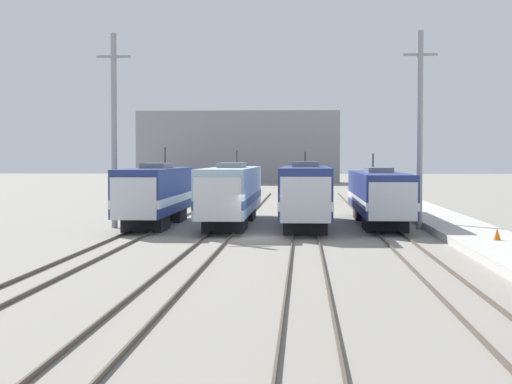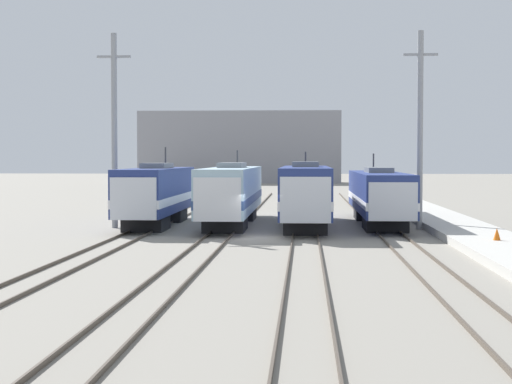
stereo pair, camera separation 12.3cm
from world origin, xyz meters
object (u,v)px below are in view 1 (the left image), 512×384
locomotive_center_left (231,193)px  locomotive_far_right (379,195)px  catenary_tower_right (420,128)px  locomotive_far_left (155,194)px  traffic_cone (497,234)px  locomotive_center_right (305,194)px  catenary_tower_left (114,129)px

locomotive_center_left → locomotive_far_right: size_ratio=1.01×
catenary_tower_right → locomotive_far_left: bearing=175.0°
locomotive_center_left → traffic_cone: (14.63, -14.39, -1.45)m
locomotive_center_left → locomotive_far_right: (10.03, 0.90, -0.16)m
locomotive_far_right → catenary_tower_right: catenary_tower_right is taller
locomotive_far_left → locomotive_center_right: locomotive_far_left is taller
locomotive_center_right → locomotive_center_left: bearing=161.5°
traffic_cone → catenary_tower_right: bearing=101.1°
locomotive_center_left → catenary_tower_left: bearing=-160.6°
locomotive_far_right → traffic_cone: locomotive_far_right is taller
locomotive_center_right → catenary_tower_left: catenary_tower_left is taller
locomotive_center_right → locomotive_far_left: bearing=176.6°
locomotive_far_left → locomotive_center_left: size_ratio=0.80×
catenary_tower_right → traffic_cone: 13.29m
catenary_tower_left → catenary_tower_right: (19.76, 0.00, 0.00)m
locomotive_far_right → catenary_tower_left: (-17.48, -3.52, 4.44)m
traffic_cone → catenary_tower_left: bearing=151.9°
locomotive_far_right → locomotive_center_left: bearing=-174.9°
locomotive_far_left → catenary_tower_right: (17.33, -1.53, 4.30)m
catenary_tower_right → traffic_cone: bearing=-78.9°
locomotive_far_right → catenary_tower_left: bearing=-168.6°
locomotive_far_right → catenary_tower_right: 6.11m
locomotive_center_right → locomotive_far_right: bearing=27.2°
catenary_tower_right → traffic_cone: (2.31, -11.77, -5.73)m
locomotive_center_left → catenary_tower_left: size_ratio=1.59×
locomotive_far_right → catenary_tower_left: 18.38m
locomotive_center_left → catenary_tower_left: 8.98m
locomotive_center_right → traffic_cone: size_ratio=30.17×
locomotive_far_left → locomotive_center_left: (5.02, 1.09, 0.01)m
locomotive_center_right → traffic_cone: locomotive_center_right is taller
locomotive_center_right → catenary_tower_right: 8.50m
locomotive_far_right → locomotive_center_right: bearing=-152.8°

